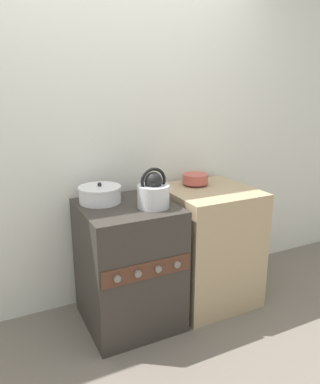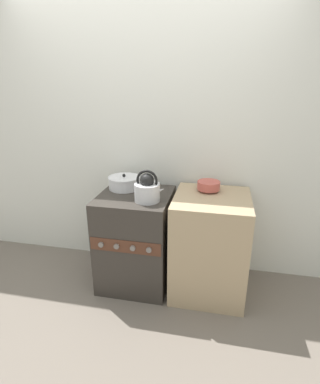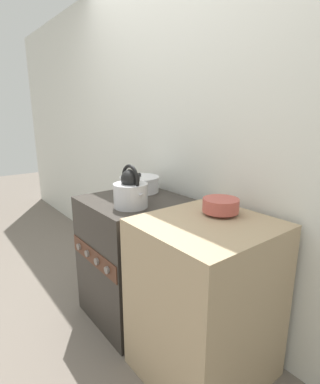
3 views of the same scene
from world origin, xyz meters
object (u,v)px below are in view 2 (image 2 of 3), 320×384
object	(u,v)px
kettle	(147,189)
cooking_pot	(124,183)
stove	(136,239)
enamel_bowl	(209,186)

from	to	relation	value
kettle	cooking_pot	size ratio (longest dim) A/B	0.91
cooking_pot	kettle	bearing A→B (deg)	-41.94
stove	enamel_bowl	distance (m)	0.81
stove	enamel_bowl	world-z (taller)	enamel_bowl
cooking_pot	enamel_bowl	distance (m)	0.75
stove	cooking_pot	distance (m)	0.52
cooking_pot	enamel_bowl	world-z (taller)	cooking_pot
kettle	cooking_pot	world-z (taller)	kettle
kettle	enamel_bowl	distance (m)	0.54
enamel_bowl	cooking_pot	bearing A→B (deg)	-179.01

